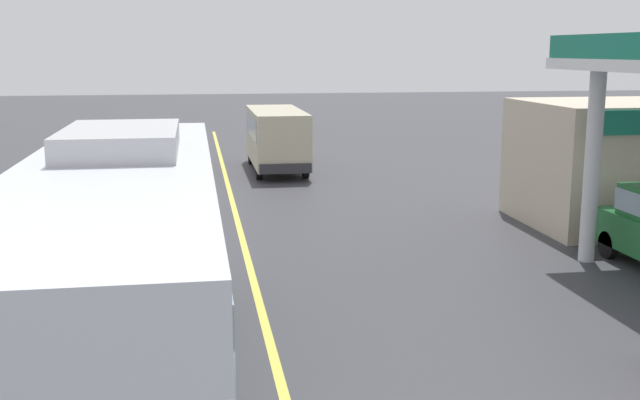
{
  "coord_description": "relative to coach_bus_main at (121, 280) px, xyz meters",
  "views": [
    {
      "loc": [
        -1.13,
        -6.01,
        4.78
      ],
      "look_at": [
        1.5,
        10.0,
        1.6
      ],
      "focal_mm": 43.09,
      "sensor_mm": 36.0,
      "label": 1
    }
  ],
  "objects": [
    {
      "name": "lane_divider_stripe",
      "position": [
        2.17,
        10.75,
        -1.72
      ],
      "size": [
        0.16,
        50.0,
        0.01
      ],
      "primitive_type": "cube",
      "color": "#D8CC4C",
      "rests_on": "ground"
    },
    {
      "name": "ground",
      "position": [
        2.17,
        15.75,
        -1.72
      ],
      "size": [
        120.0,
        120.0,
        0.0
      ],
      "primitive_type": "plane",
      "color": "#38383D"
    },
    {
      "name": "coach_bus_main",
      "position": [
        0.0,
        0.0,
        0.0
      ],
      "size": [
        2.6,
        11.04,
        3.69
      ],
      "color": "silver",
      "rests_on": "ground"
    },
    {
      "name": "minibus_opposing_lane",
      "position": [
        4.27,
        20.18,
        -0.25
      ],
      "size": [
        2.04,
        6.13,
        2.44
      ],
      "color": "#BFB799",
      "rests_on": "ground"
    }
  ]
}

